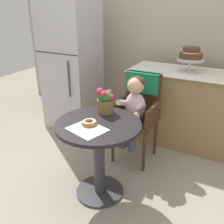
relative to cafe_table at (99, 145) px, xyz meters
The scene contains 11 objects.
ground_plane 0.51m from the cafe_table, ahead, with size 8.00×8.00×0.00m, color gray.
back_wall 2.03m from the cafe_table, 90.00° to the left, with size 4.80×0.10×2.70m, color #B2A393.
cafe_table is the anchor object (origin of this frame).
wicker_chair 0.78m from the cafe_table, 85.40° to the left, with size 0.42×0.45×0.95m.
seated_child 0.64m from the cafe_table, 84.23° to the left, with size 0.27×0.32×0.73m.
paper_napkin 0.26m from the cafe_table, 97.86° to the right, with size 0.28×0.23×0.00m, color white.
donut_front 0.25m from the cafe_table, 123.19° to the right, with size 0.13×0.13×0.04m.
flower_vase 0.39m from the cafe_table, 104.40° to the left, with size 0.15×0.15×0.23m.
display_counter 1.41m from the cafe_table, 67.07° to the left, with size 1.56×0.62×0.90m.
tiered_cake_stand 1.49m from the cafe_table, 71.27° to the left, with size 0.30×0.30×0.28m.
refrigerator 1.56m from the cafe_table, 133.67° to the left, with size 0.64×0.63×1.70m.
Camera 1 is at (0.96, -1.61, 1.65)m, focal length 40.51 mm.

